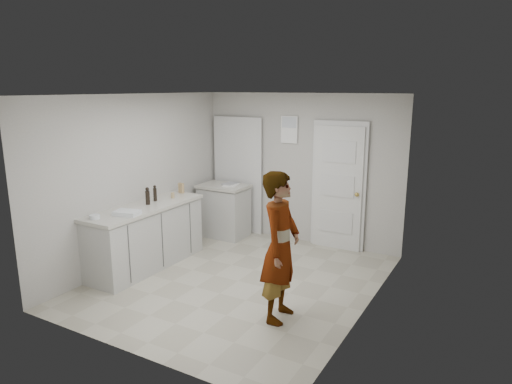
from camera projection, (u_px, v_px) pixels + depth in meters
The scene contains 12 objects.
ground at pixel (238, 281), 6.24m from camera, with size 4.00×4.00×0.00m, color #9E9984.
room_shell at pixel (289, 181), 7.75m from camera, with size 4.00×4.00×4.00m.
main_counter at pixel (147, 239), 6.67m from camera, with size 0.64×1.96×0.93m.
side_counter at pixel (224, 212), 8.06m from camera, with size 0.84×0.61×0.93m.
person at pixel (280, 247), 5.07m from camera, with size 0.63×0.41×1.71m, color silver.
cake_mix_box at pixel (181, 188), 7.33m from camera, with size 0.10×0.04×0.16m, color olive.
spice_jar at pixel (173, 195), 7.01m from camera, with size 0.05×0.05×0.08m, color tan.
oil_cruet_a at pixel (148, 196), 6.61m from camera, with size 0.06×0.06×0.26m.
oil_cruet_b at pixel (155, 193), 6.81m from camera, with size 0.05×0.05×0.24m.
baking_dish at pixel (127, 213), 6.08m from camera, with size 0.37×0.30×0.06m.
egg_bowl at pixel (95, 217), 5.90m from camera, with size 0.14×0.14×0.05m.
papers at pixel (231, 185), 7.92m from camera, with size 0.23×0.30×0.01m, color white.
Camera 1 is at (3.08, -4.93, 2.59)m, focal length 32.00 mm.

